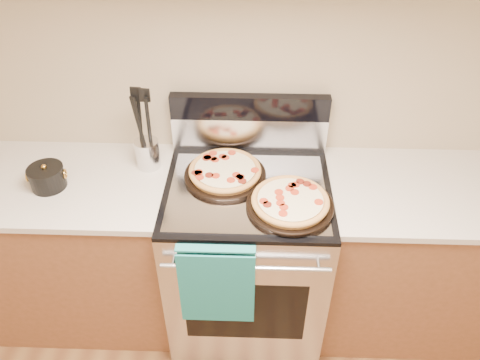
{
  "coord_description": "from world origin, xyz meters",
  "views": [
    {
      "loc": [
        0.02,
        0.01,
        2.27
      ],
      "look_at": [
        -0.03,
        1.55,
        1.04
      ],
      "focal_mm": 35.0,
      "sensor_mm": 36.0,
      "label": 1
    }
  ],
  "objects_px": {
    "utensil_crock": "(148,154)",
    "range_body": "(247,257)",
    "pepperoni_pizza_back": "(225,172)",
    "pepperoni_pizza_front": "(290,202)",
    "saucepan": "(47,178)"
  },
  "relations": [
    {
      "from": "pepperoni_pizza_back",
      "to": "saucepan",
      "type": "xyz_separation_m",
      "value": [
        -0.8,
        -0.08,
        0.01
      ]
    },
    {
      "from": "pepperoni_pizza_back",
      "to": "pepperoni_pizza_front",
      "type": "relative_size",
      "value": 1.01
    },
    {
      "from": "pepperoni_pizza_back",
      "to": "pepperoni_pizza_front",
      "type": "xyz_separation_m",
      "value": [
        0.29,
        -0.2,
        -0.0
      ]
    },
    {
      "from": "range_body",
      "to": "utensil_crock",
      "type": "height_order",
      "value": "utensil_crock"
    },
    {
      "from": "range_body",
      "to": "pepperoni_pizza_front",
      "type": "relative_size",
      "value": 2.42
    },
    {
      "from": "pepperoni_pizza_back",
      "to": "utensil_crock",
      "type": "relative_size",
      "value": 2.63
    },
    {
      "from": "utensil_crock",
      "to": "saucepan",
      "type": "relative_size",
      "value": 0.91
    },
    {
      "from": "range_body",
      "to": "pepperoni_pizza_front",
      "type": "distance_m",
      "value": 0.55
    },
    {
      "from": "pepperoni_pizza_back",
      "to": "pepperoni_pizza_front",
      "type": "bearing_deg",
      "value": -34.86
    },
    {
      "from": "range_body",
      "to": "utensil_crock",
      "type": "bearing_deg",
      "value": 161.49
    },
    {
      "from": "pepperoni_pizza_back",
      "to": "pepperoni_pizza_front",
      "type": "distance_m",
      "value": 0.35
    },
    {
      "from": "range_body",
      "to": "utensil_crock",
      "type": "relative_size",
      "value": 6.33
    },
    {
      "from": "utensil_crock",
      "to": "range_body",
      "type": "bearing_deg",
      "value": -18.51
    },
    {
      "from": "pepperoni_pizza_front",
      "to": "saucepan",
      "type": "distance_m",
      "value": 1.1
    },
    {
      "from": "pepperoni_pizza_back",
      "to": "saucepan",
      "type": "relative_size",
      "value": 2.4
    }
  ]
}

